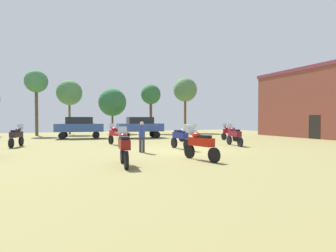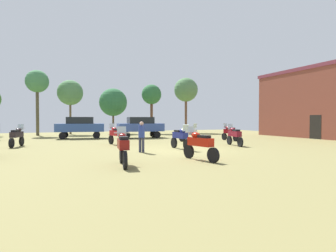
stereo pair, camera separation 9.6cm
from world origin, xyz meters
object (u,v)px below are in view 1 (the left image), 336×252
Objects in this scene: motorcycle_5 at (180,137)px; tree_4 at (185,90)px; tree_2 at (151,95)px; motorcycle_10 at (234,135)px; motorcycle_3 at (189,133)px; tree_5 at (36,82)px; tree_7 at (69,93)px; car_1 at (80,126)px; person_1 at (142,135)px; motorcycle_8 at (124,147)px; motorcycle_9 at (201,144)px; car_2 at (140,126)px; tree_6 at (112,102)px; motorcycle_11 at (116,135)px; motorcycle_6 at (229,132)px; motorcycle_1 at (16,136)px.

tree_4 reaches higher than motorcycle_5.
motorcycle_10 is at bearing -90.98° from tree_2.
motorcycle_5 reaches higher than motorcycle_3.
tree_7 is at bearing 19.35° from tree_5.
car_1 is 12.66m from person_1.
car_1 reaches higher than motorcycle_8.
car_2 is (1.76, 14.78, 0.45)m from motorcycle_9.
motorcycle_9 is 0.50× the size of car_2.
motorcycle_3 is 9.30m from motorcycle_9.
motorcycle_10 is 0.34× the size of tree_7.
motorcycle_3 is at bearing -63.14° from tree_7.
tree_6 is at bearing 0.52° from tree_7.
motorcycle_11 is 16.90m from tree_2.
tree_7 is (-2.20, 15.71, 4.21)m from motorcycle_11.
tree_5 reaches higher than tree_6.
motorcycle_11 is at bearing -15.91° from motorcycle_3.
motorcycle_9 is (-3.80, -8.49, -0.01)m from motorcycle_3.
tree_2 reaches higher than motorcycle_11.
tree_7 is at bearing 124.45° from motorcycle_6.
motorcycle_3 is 0.35× the size of tree_2.
tree_5 reaches higher than motorcycle_6.
motorcycle_6 is at bearing 68.53° from motorcycle_10.
person_1 reaches higher than motorcycle_9.
motorcycle_1 is 0.98× the size of motorcycle_9.
motorcycle_5 reaches higher than motorcycle_11.
motorcycle_8 is 0.37× the size of tree_6.
motorcycle_11 reaches higher than motorcycle_10.
motorcycle_10 is at bearing 30.05° from motorcycle_9.
tree_7 is (-7.93, 15.66, 4.21)m from motorcycle_3.
tree_2 is (13.80, 13.24, 4.20)m from motorcycle_1.
tree_6 reaches higher than motorcycle_10.
tree_6 is (-0.09, 19.88, 3.21)m from motorcycle_5.
tree_7 is at bearing 126.03° from motorcycle_10.
tree_2 is at bearing 76.27° from motorcycle_8.
motorcycle_5 is at bearing -162.71° from motorcycle_10.
motorcycle_8 reaches higher than motorcycle_1.
motorcycle_1 is at bearing 154.85° from motorcycle_11.
motorcycle_5 is 0.30× the size of tree_4.
motorcycle_6 is 19.91m from tree_7.
tree_2 is at bearing 98.76° from motorcycle_10.
motorcycle_5 is at bearing -149.44° from motorcycle_6.
motorcycle_11 is (-3.01, 4.12, -0.00)m from motorcycle_5.
tree_5 reaches higher than tree_2.
motorcycle_8 is at bearing -113.57° from motorcycle_11.
motorcycle_11 is (-7.32, 3.55, 0.01)m from motorcycle_10.
motorcycle_10 is at bearing -63.71° from tree_7.
motorcycle_8 reaches higher than motorcycle_11.
tree_4 is 14.87m from tree_7.
person_1 is 21.00m from tree_7.
motorcycle_1 is at bearing 170.17° from motorcycle_10.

